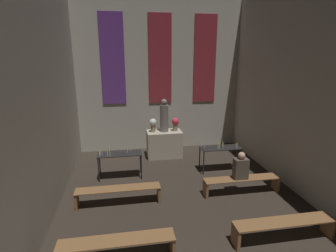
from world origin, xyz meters
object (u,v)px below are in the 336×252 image
at_px(candle_rack_left, 120,156).
at_px(pew_second_left, 117,245).
at_px(flower_vase_right, 175,123).
at_px(flower_vase_left, 153,124).
at_px(altar, 164,144).
at_px(pew_back_right, 242,182).
at_px(pew_back_left, 118,192).
at_px(candle_rack_right, 221,150).
at_px(statue, 164,117).
at_px(person_seated, 241,167).
at_px(pew_second_right, 284,226).

relative_size(candle_rack_left, pew_second_left, 0.63).
bearing_deg(pew_second_left, flower_vase_right, 67.66).
height_order(flower_vase_left, pew_second_left, flower_vase_left).
bearing_deg(candle_rack_left, altar, 43.56).
bearing_deg(candle_rack_left, pew_back_right, -25.18).
xyz_separation_m(flower_vase_right, pew_back_left, (-2.00, -2.99, -0.91)).
bearing_deg(pew_back_left, flower_vase_left, 68.08).
bearing_deg(candle_rack_right, statue, 136.25).
bearing_deg(pew_back_right, person_seated, -180.00).
bearing_deg(pew_back_left, pew_back_right, 0.00).
xyz_separation_m(pew_second_right, pew_back_right, (0.00, 1.89, 0.00)).
distance_m(candle_rack_right, person_seated, 1.50).
relative_size(flower_vase_left, person_seated, 0.65).
bearing_deg(altar, flower_vase_right, 0.00).
height_order(flower_vase_left, flower_vase_right, same).
xyz_separation_m(altar, pew_back_right, (1.60, -2.99, -0.15)).
distance_m(flower_vase_left, flower_vase_right, 0.80).
xyz_separation_m(candle_rack_right, pew_second_right, (0.04, -3.38, -0.35)).
xyz_separation_m(altar, pew_back_left, (-1.60, -2.99, -0.15)).
height_order(pew_back_right, person_seated, person_seated).
height_order(altar, pew_second_right, altar).
bearing_deg(statue, pew_second_left, -108.21).
height_order(pew_second_left, pew_back_right, same).
bearing_deg(pew_back_left, person_seated, -0.00).
xyz_separation_m(flower_vase_left, pew_back_left, (-1.20, -2.99, -0.91)).
bearing_deg(flower_vase_left, pew_second_left, -103.86).
height_order(altar, person_seated, person_seated).
xyz_separation_m(pew_second_left, person_seated, (3.15, 1.89, 0.43)).
relative_size(altar, candle_rack_left, 0.96).
bearing_deg(flower_vase_right, pew_back_right, -68.08).
height_order(pew_second_left, pew_second_right, same).
bearing_deg(flower_vase_right, person_seated, -69.07).
height_order(flower_vase_right, candle_rack_right, flower_vase_right).
height_order(altar, pew_back_left, altar).
height_order(candle_rack_left, pew_back_right, candle_rack_left).
height_order(pew_second_right, pew_back_left, same).
bearing_deg(statue, person_seated, -62.69).
relative_size(statue, pew_second_left, 0.57).
relative_size(candle_rack_left, person_seated, 1.76).
xyz_separation_m(candle_rack_right, pew_second_left, (-3.17, -3.38, -0.35)).
distance_m(statue, pew_second_right, 5.26).
relative_size(candle_rack_left, pew_back_left, 0.63).
relative_size(candle_rack_right, pew_second_left, 0.63).
height_order(candle_rack_right, person_seated, person_seated).
bearing_deg(statue, altar, 0.00).
bearing_deg(statue, pew_back_right, -61.79).
height_order(flower_vase_right, pew_back_left, flower_vase_right).
xyz_separation_m(statue, flower_vase_right, (0.40, 0.00, -0.25)).
distance_m(altar, pew_back_right, 3.40).
distance_m(statue, pew_back_left, 3.58).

